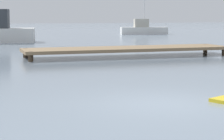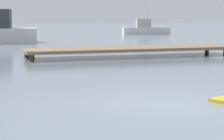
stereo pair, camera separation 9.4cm
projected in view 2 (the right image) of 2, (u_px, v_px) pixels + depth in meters
name	position (u px, v px, depth m)	size (l,w,h in m)	color
ground_plane	(163.00, 104.00, 12.01)	(240.00, 240.00, 0.00)	gray
motor_boat_small_navy	(146.00, 29.00, 55.75)	(6.17, 2.56, 5.09)	silver
floating_dock	(129.00, 49.00, 25.72)	(12.33, 2.84, 0.54)	#846B4C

